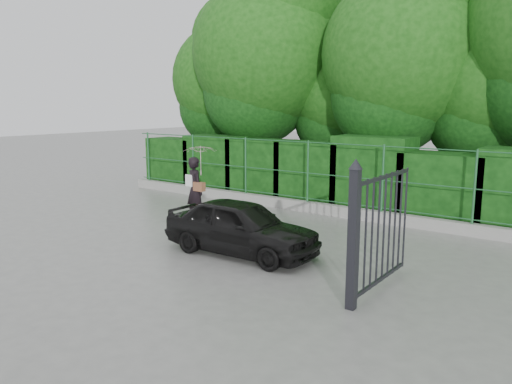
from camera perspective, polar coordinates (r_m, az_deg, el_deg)
The scene contains 8 objects.
ground at distance 11.60m, azimuth -7.43°, elevation -5.80°, with size 80.00×80.00×0.00m, color gray.
kerb at distance 15.02m, azimuth 4.56°, elevation -1.48°, with size 14.00×0.25×0.30m, color #9E9E99.
fence at distance 14.73m, azimuth 5.34°, elevation 2.42°, with size 14.13×0.06×1.80m.
hedge at distance 15.67m, azimuth 6.85°, elevation 2.13°, with size 14.20×1.20×2.24m.
trees at distance 17.13m, azimuth 14.11°, elevation 14.71°, with size 17.10×6.15×8.08m.
gate at distance 8.17m, azimuth 12.51°, elevation -4.15°, with size 0.22×2.33×2.36m.
woman at distance 13.47m, azimuth -6.63°, elevation 2.22°, with size 0.97×0.90×2.07m.
car at distance 10.58m, azimuth -1.75°, elevation -3.98°, with size 1.39×3.45×1.18m, color black.
Camera 1 is at (7.80, -7.98, 3.17)m, focal length 35.00 mm.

